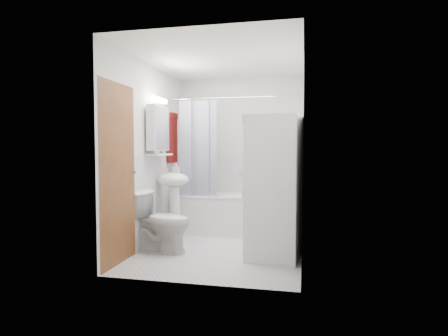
% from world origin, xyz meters
% --- Properties ---
extents(floor, '(2.60, 2.60, 0.00)m').
position_xyz_m(floor, '(0.00, 0.00, 0.00)').
color(floor, silver).
rests_on(floor, ground).
extents(room_walls, '(2.60, 2.60, 2.60)m').
position_xyz_m(room_walls, '(0.00, 0.00, 1.49)').
color(room_walls, silver).
rests_on(room_walls, ground).
extents(wainscot, '(1.98, 2.58, 2.58)m').
position_xyz_m(wainscot, '(0.00, 0.29, 0.60)').
color(wainscot, white).
rests_on(wainscot, ground).
extents(door, '(0.05, 2.00, 2.00)m').
position_xyz_m(door, '(-0.95, -0.55, 1.00)').
color(door, brown).
rests_on(door, ground).
extents(bathtub, '(1.54, 0.73, 0.59)m').
position_xyz_m(bathtub, '(-0.01, 0.92, 0.33)').
color(bathtub, white).
rests_on(bathtub, ground).
extents(tub_spout, '(0.04, 0.12, 0.04)m').
position_xyz_m(tub_spout, '(0.19, 1.25, 0.91)').
color(tub_spout, silver).
rests_on(tub_spout, room_walls).
extents(curtain_rod, '(1.72, 0.02, 0.02)m').
position_xyz_m(curtain_rod, '(-0.01, 0.61, 2.00)').
color(curtain_rod, silver).
rests_on(curtain_rod, room_walls).
extents(shower_curtain, '(0.55, 0.02, 1.45)m').
position_xyz_m(shower_curtain, '(-0.50, 0.61, 1.25)').
color(shower_curtain, '#121240').
rests_on(shower_curtain, curtain_rod).
extents(sink, '(0.44, 0.37, 1.04)m').
position_xyz_m(sink, '(-0.75, 0.27, 0.70)').
color(sink, white).
rests_on(sink, ground).
extents(medicine_cabinet, '(0.13, 0.50, 0.71)m').
position_xyz_m(medicine_cabinet, '(-0.90, 0.10, 1.57)').
color(medicine_cabinet, white).
rests_on(medicine_cabinet, room_walls).
extents(shelf, '(0.18, 0.54, 0.02)m').
position_xyz_m(shelf, '(-0.89, 0.10, 1.20)').
color(shelf, silver).
rests_on(shelf, room_walls).
extents(shower_caddy, '(0.22, 0.06, 0.02)m').
position_xyz_m(shower_caddy, '(0.24, 1.24, 1.15)').
color(shower_caddy, silver).
rests_on(shower_caddy, room_walls).
extents(towel, '(0.07, 0.31, 0.76)m').
position_xyz_m(towel, '(-0.94, 0.75, 1.46)').
color(towel, '#64130D').
rests_on(towel, room_walls).
extents(washer_dryer, '(0.66, 0.65, 1.66)m').
position_xyz_m(washer_dryer, '(0.68, -0.29, 0.83)').
color(washer_dryer, white).
rests_on(washer_dryer, ground).
extents(toilet, '(0.80, 0.51, 0.74)m').
position_xyz_m(toilet, '(-0.72, -0.30, 0.37)').
color(toilet, white).
rests_on(toilet, ground).
extents(soap_pump, '(0.08, 0.17, 0.08)m').
position_xyz_m(soap_pump, '(-0.71, 0.25, 0.95)').
color(soap_pump, gray).
rests_on(soap_pump, sink).
extents(shelf_bottle, '(0.07, 0.18, 0.07)m').
position_xyz_m(shelf_bottle, '(-0.89, -0.05, 1.25)').
color(shelf_bottle, gray).
rests_on(shelf_bottle, shelf).
extents(shelf_cup, '(0.10, 0.09, 0.10)m').
position_xyz_m(shelf_cup, '(-0.89, 0.22, 1.26)').
color(shelf_cup, gray).
rests_on(shelf_cup, shelf).
extents(shampoo_a, '(0.13, 0.17, 0.13)m').
position_xyz_m(shampoo_a, '(0.35, 1.24, 1.23)').
color(shampoo_a, gray).
rests_on(shampoo_a, shower_caddy).
extents(shampoo_b, '(0.08, 0.21, 0.08)m').
position_xyz_m(shampoo_b, '(0.47, 1.24, 1.20)').
color(shampoo_b, '#2B46AD').
rests_on(shampoo_b, shower_caddy).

